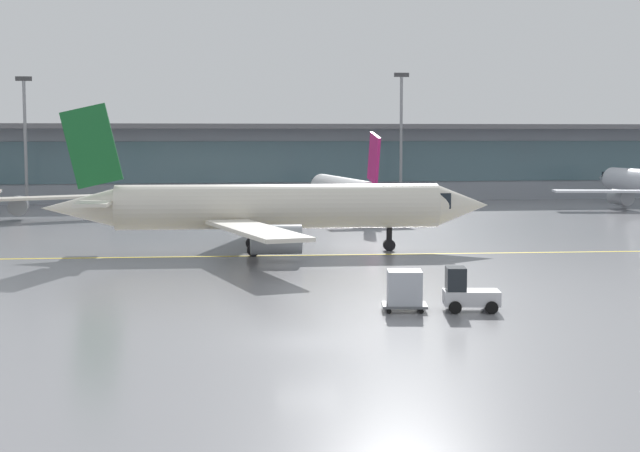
{
  "coord_description": "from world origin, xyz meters",
  "views": [
    {
      "loc": [
        -5.39,
        -38.16,
        8.33
      ],
      "look_at": [
        3.22,
        17.45,
        3.0
      ],
      "focal_mm": 54.45,
      "sensor_mm": 36.0,
      "label": 1
    }
  ],
  "objects_px": {
    "gate_airplane_2": "(345,191)",
    "taxiing_regional_jet": "(273,208)",
    "apron_light_mast_2": "(401,132)",
    "baggage_tug": "(467,293)",
    "cargo_dolly_lead": "(404,289)",
    "apron_light_mast_1": "(25,136)"
  },
  "relations": [
    {
      "from": "baggage_tug",
      "to": "apron_light_mast_2",
      "type": "relative_size",
      "value": 0.18
    },
    {
      "from": "baggage_tug",
      "to": "apron_light_mast_1",
      "type": "relative_size",
      "value": 0.19
    },
    {
      "from": "cargo_dolly_lead",
      "to": "taxiing_regional_jet",
      "type": "bearing_deg",
      "value": 108.78
    },
    {
      "from": "baggage_tug",
      "to": "apron_light_mast_1",
      "type": "height_order",
      "value": "apron_light_mast_1"
    },
    {
      "from": "cargo_dolly_lead",
      "to": "apron_light_mast_1",
      "type": "bearing_deg",
      "value": 121.08
    },
    {
      "from": "taxiing_regional_jet",
      "to": "apron_light_mast_1",
      "type": "relative_size",
      "value": 2.14
    },
    {
      "from": "baggage_tug",
      "to": "apron_light_mast_2",
      "type": "height_order",
      "value": "apron_light_mast_2"
    },
    {
      "from": "gate_airplane_2",
      "to": "apron_light_mast_2",
      "type": "relative_size",
      "value": 1.65
    },
    {
      "from": "gate_airplane_2",
      "to": "taxiing_regional_jet",
      "type": "relative_size",
      "value": 0.82
    },
    {
      "from": "gate_airplane_2",
      "to": "cargo_dolly_lead",
      "type": "bearing_deg",
      "value": 167.78
    },
    {
      "from": "apron_light_mast_1",
      "to": "baggage_tug",
      "type": "bearing_deg",
      "value": -66.85
    },
    {
      "from": "baggage_tug",
      "to": "apron_light_mast_2",
      "type": "distance_m",
      "value": 72.99
    },
    {
      "from": "taxiing_regional_jet",
      "to": "cargo_dolly_lead",
      "type": "height_order",
      "value": "taxiing_regional_jet"
    },
    {
      "from": "gate_airplane_2",
      "to": "apron_light_mast_2",
      "type": "xyz_separation_m",
      "value": [
        10.14,
        17.68,
        5.98
      ]
    },
    {
      "from": "gate_airplane_2",
      "to": "taxiing_regional_jet",
      "type": "bearing_deg",
      "value": 155.3
    },
    {
      "from": "apron_light_mast_2",
      "to": "cargo_dolly_lead",
      "type": "bearing_deg",
      "value": -103.4
    },
    {
      "from": "taxiing_regional_jet",
      "to": "apron_light_mast_2",
      "type": "xyz_separation_m",
      "value": [
        20.6,
        46.92,
        5.4
      ]
    },
    {
      "from": "cargo_dolly_lead",
      "to": "apron_light_mast_2",
      "type": "distance_m",
      "value": 73.09
    },
    {
      "from": "gate_airplane_2",
      "to": "taxiing_regional_jet",
      "type": "height_order",
      "value": "taxiing_regional_jet"
    },
    {
      "from": "apron_light_mast_2",
      "to": "baggage_tug",
      "type": "bearing_deg",
      "value": -101.08
    },
    {
      "from": "apron_light_mast_2",
      "to": "gate_airplane_2",
      "type": "bearing_deg",
      "value": -119.83
    },
    {
      "from": "gate_airplane_2",
      "to": "baggage_tug",
      "type": "relative_size",
      "value": 9.23
    }
  ]
}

